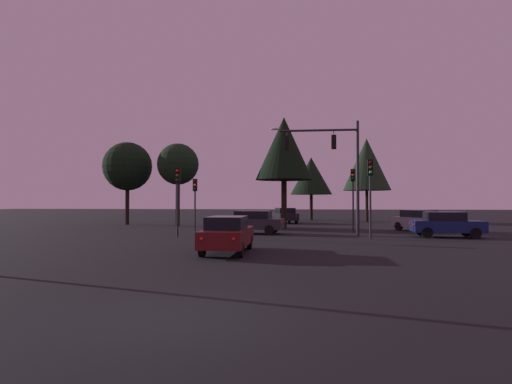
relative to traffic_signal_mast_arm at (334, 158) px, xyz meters
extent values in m
plane|color=black|center=(-4.07, 5.25, -4.93)|extent=(168.00, 168.00, 0.00)
cylinder|color=#232326|center=(1.49, 0.00, -1.31)|extent=(0.20, 0.20, 7.23)
cylinder|color=#232326|center=(-0.97, -0.02, 1.75)|extent=(4.92, 0.18, 0.14)
ellipsoid|color=#F4EACC|center=(-3.73, -0.04, 1.90)|extent=(0.56, 0.28, 0.16)
cylinder|color=#232326|center=(0.01, -0.01, 1.59)|extent=(0.05, 0.05, 0.31)
cube|color=black|center=(0.01, -0.01, 0.99)|extent=(0.30, 0.24, 0.90)
sphere|color=red|center=(0.01, 0.13, 1.27)|extent=(0.18, 0.18, 0.18)
sphere|color=#56380C|center=(0.01, 0.13, 0.99)|extent=(0.18, 0.18, 0.18)
sphere|color=#0C4219|center=(0.01, 0.13, 0.71)|extent=(0.18, 0.18, 0.18)
cylinder|color=#232326|center=(-2.94, -0.03, 1.58)|extent=(0.05, 0.05, 0.34)
cube|color=black|center=(-2.94, -0.03, 0.96)|extent=(0.30, 0.24, 0.90)
sphere|color=red|center=(-2.94, 0.11, 1.24)|extent=(0.18, 0.18, 0.18)
sphere|color=#56380C|center=(-2.94, 0.11, 0.96)|extent=(0.18, 0.18, 0.18)
sphere|color=#0C4219|center=(-2.94, 0.11, 0.68)|extent=(0.18, 0.18, 0.18)
cylinder|color=#232326|center=(1.68, 4.28, -3.12)|extent=(0.12, 0.12, 3.62)
cube|color=black|center=(1.68, 4.28, -0.86)|extent=(0.37, 0.33, 0.90)
sphere|color=#4C0A0A|center=(1.63, 4.15, -0.58)|extent=(0.18, 0.18, 0.18)
sphere|color=#F9A319|center=(1.63, 4.15, -0.86)|extent=(0.18, 0.18, 0.18)
sphere|color=#0C4219|center=(1.63, 4.15, -1.14)|extent=(0.18, 0.18, 0.18)
cylinder|color=#232326|center=(1.89, -2.33, -3.11)|extent=(0.12, 0.12, 3.64)
cube|color=black|center=(1.89, -2.33, -0.84)|extent=(0.31, 0.26, 0.90)
sphere|color=#4C0A0A|center=(1.90, -2.47, -0.56)|extent=(0.18, 0.18, 0.18)
sphere|color=#56380C|center=(1.90, -2.47, -0.84)|extent=(0.18, 0.18, 0.18)
sphere|color=#1EE04C|center=(1.90, -2.47, -1.12)|extent=(0.18, 0.18, 0.18)
cylinder|color=#232326|center=(-9.81, 3.02, -3.48)|extent=(0.12, 0.12, 2.90)
cube|color=black|center=(-9.81, 3.02, -1.58)|extent=(0.32, 0.27, 0.90)
sphere|color=#4C0A0A|center=(-9.80, 2.88, -1.30)|extent=(0.18, 0.18, 0.18)
sphere|color=#F9A319|center=(-9.80, 2.88, -1.58)|extent=(0.18, 0.18, 0.18)
sphere|color=#0C4219|center=(-9.80, 2.88, -1.86)|extent=(0.18, 0.18, 0.18)
cylinder|color=#232326|center=(-9.49, -2.22, -3.30)|extent=(0.12, 0.12, 3.26)
cube|color=black|center=(-9.49, -2.22, -1.22)|extent=(0.33, 0.28, 0.90)
sphere|color=red|center=(-9.46, -2.35, -0.94)|extent=(0.18, 0.18, 0.18)
sphere|color=#56380C|center=(-9.46, -2.35, -1.22)|extent=(0.18, 0.18, 0.18)
sphere|color=#0C4219|center=(-9.46, -2.35, -1.50)|extent=(0.18, 0.18, 0.18)
cube|color=#4C0F0F|center=(-5.03, -9.56, -4.27)|extent=(1.77, 4.40, 0.68)
cube|color=black|center=(-5.03, -9.71, -3.67)|extent=(1.50, 2.39, 0.52)
cylinder|color=black|center=(-5.81, -8.13, -4.61)|extent=(0.21, 0.64, 0.64)
cylinder|color=black|center=(-4.30, -8.11, -4.61)|extent=(0.21, 0.64, 0.64)
cylinder|color=black|center=(-5.76, -11.02, -4.61)|extent=(0.21, 0.64, 0.64)
cylinder|color=black|center=(-4.26, -10.99, -4.61)|extent=(0.21, 0.64, 0.64)
sphere|color=red|center=(-5.59, -11.77, -4.17)|extent=(0.14, 0.14, 0.14)
sphere|color=red|center=(-4.40, -11.75, -4.17)|extent=(0.14, 0.14, 0.14)
cube|color=#232328|center=(-5.40, 0.89, -4.27)|extent=(4.38, 2.25, 0.68)
cube|color=black|center=(-5.25, 0.87, -3.67)|extent=(2.42, 1.81, 0.52)
cylinder|color=black|center=(-6.86, 0.18, -4.61)|extent=(0.66, 0.26, 0.64)
cylinder|color=black|center=(-6.71, 1.85, -4.61)|extent=(0.66, 0.26, 0.64)
cylinder|color=black|center=(-4.09, -0.07, -4.61)|extent=(0.66, 0.26, 0.64)
cylinder|color=black|center=(-3.93, 1.59, -4.61)|extent=(0.66, 0.26, 0.64)
sphere|color=red|center=(-3.34, 0.04, -4.17)|extent=(0.14, 0.14, 0.14)
sphere|color=red|center=(-3.22, 1.35, -4.17)|extent=(0.14, 0.14, 0.14)
cube|color=#0F1947|center=(6.61, -0.69, -4.27)|extent=(4.07, 2.13, 0.68)
cube|color=black|center=(6.46, -0.68, -3.67)|extent=(2.23, 1.75, 0.52)
cylinder|color=black|center=(7.96, 0.07, -4.61)|extent=(0.65, 0.24, 0.64)
cylinder|color=black|center=(7.85, -1.61, -4.61)|extent=(0.65, 0.24, 0.64)
cylinder|color=black|center=(5.36, 0.24, -4.61)|extent=(0.65, 0.24, 0.64)
cylinder|color=black|center=(5.25, -1.44, -4.61)|extent=(0.65, 0.24, 0.64)
sphere|color=red|center=(4.67, 0.10, -4.17)|extent=(0.14, 0.14, 0.14)
sphere|color=red|center=(4.58, -1.21, -4.17)|extent=(0.14, 0.14, 0.14)
cube|color=black|center=(-3.80, 14.65, -4.27)|extent=(2.90, 4.52, 0.68)
cube|color=black|center=(-3.76, 14.50, -3.67)|extent=(2.12, 2.60, 0.52)
cylinder|color=black|center=(-4.96, 15.75, -4.61)|extent=(0.37, 0.67, 0.64)
cylinder|color=black|center=(-3.42, 16.20, -4.61)|extent=(0.37, 0.67, 0.64)
cylinder|color=black|center=(-4.19, 13.10, -4.61)|extent=(0.37, 0.67, 0.64)
cylinder|color=black|center=(-2.65, 13.55, -4.61)|extent=(0.37, 0.67, 0.64)
sphere|color=red|center=(-3.83, 12.46, -4.17)|extent=(0.14, 0.14, 0.14)
sphere|color=red|center=(-2.61, 12.81, -4.17)|extent=(0.14, 0.14, 0.14)
cube|color=gray|center=(6.47, 4.58, -4.27)|extent=(3.73, 4.19, 0.68)
cube|color=black|center=(6.38, 4.70, -3.67)|extent=(2.46, 2.59, 0.52)
cylinder|color=black|center=(7.86, 4.00, -4.61)|extent=(0.54, 0.63, 0.64)
cylinder|color=black|center=(6.61, 3.08, -4.61)|extent=(0.54, 0.63, 0.64)
cylinder|color=black|center=(6.32, 6.08, -4.61)|extent=(0.54, 0.63, 0.64)
cylinder|color=black|center=(5.08, 5.16, -4.61)|extent=(0.54, 0.63, 0.64)
sphere|color=red|center=(5.79, 6.52, -4.17)|extent=(0.14, 0.14, 0.14)
sphere|color=red|center=(4.81, 5.80, -4.17)|extent=(0.14, 0.14, 0.14)
cylinder|color=black|center=(-13.00, 9.12, -2.84)|extent=(0.37, 0.37, 4.18)
sphere|color=black|center=(-13.00, 9.12, 0.54)|extent=(3.66, 3.66, 3.66)
cylinder|color=black|center=(-1.08, 21.88, -3.44)|extent=(0.36, 0.36, 2.97)
cone|color=black|center=(-1.08, 21.88, 0.19)|extent=(4.80, 4.80, 4.30)
cylinder|color=black|center=(-18.21, 10.33, -3.01)|extent=(0.37, 0.37, 3.84)
sphere|color=black|center=(-18.21, 10.33, 0.49)|extent=(4.50, 4.50, 4.50)
cylinder|color=black|center=(-3.45, 6.22, -3.00)|extent=(0.43, 0.43, 3.85)
cone|color=black|center=(-3.45, 6.22, 1.43)|extent=(4.52, 4.52, 5.00)
cylinder|color=black|center=(4.61, 17.81, -3.27)|extent=(0.31, 0.31, 3.31)
cone|color=black|center=(4.61, 17.81, 1.11)|extent=(4.91, 4.91, 5.45)
camera|label=1|loc=(-1.83, -26.78, -2.80)|focal=29.32mm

